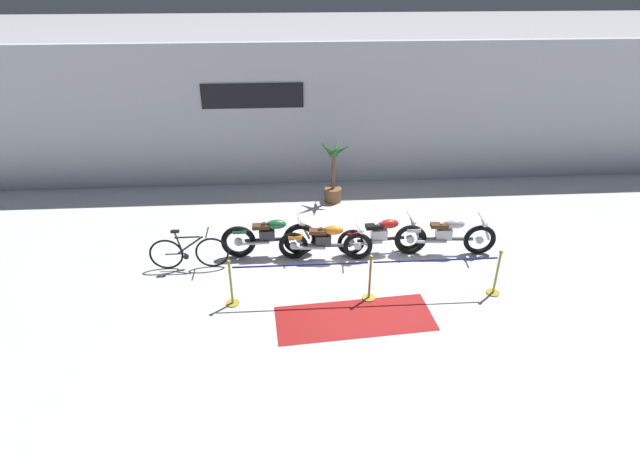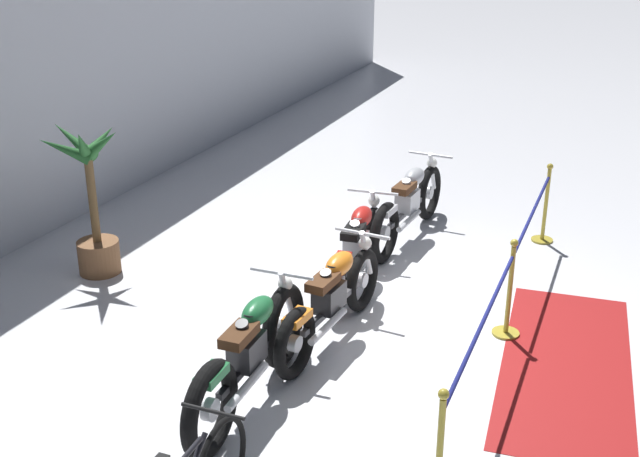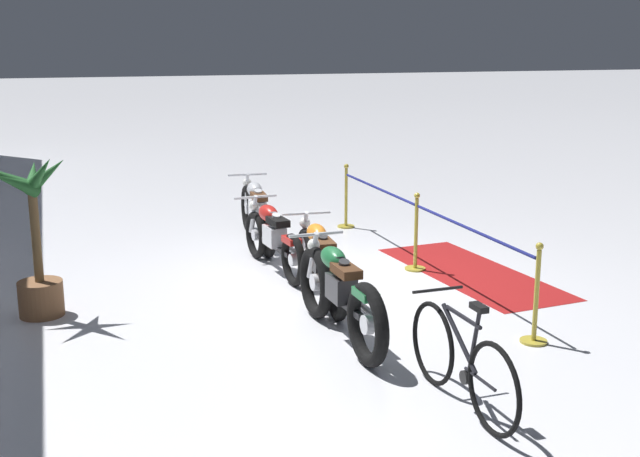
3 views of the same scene
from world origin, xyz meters
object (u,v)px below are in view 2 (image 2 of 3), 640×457
stanchion_far_left (487,332)px  stanchion_mid_left (508,303)px  motorcycle_silver_3 (409,204)px  motorcycle_green_0 (250,355)px  floor_banner (566,365)px  motorcycle_red_2 (358,246)px  stanchion_mid_right (545,215)px  potted_palm_left_of_row (92,209)px  motorcycle_orange_1 (332,299)px

stanchion_far_left → stanchion_mid_left: size_ratio=5.26×
motorcycle_silver_3 → stanchion_mid_left: bearing=-141.3°
motorcycle_green_0 → stanchion_mid_left: bearing=-41.7°
motorcycle_green_0 → stanchion_far_left: size_ratio=0.41×
motorcycle_silver_3 → floor_banner: bearing=-136.8°
motorcycle_green_0 → motorcycle_silver_3: 4.15m
motorcycle_green_0 → motorcycle_red_2: (2.64, -0.03, -0.03)m
motorcycle_green_0 → stanchion_far_left: stanchion_far_left is taller
motorcycle_silver_3 → stanchion_mid_left: size_ratio=2.28×
stanchion_mid_right → floor_banner: (-3.03, -0.64, -0.35)m
potted_palm_left_of_row → stanchion_mid_left: size_ratio=1.80×
motorcycle_red_2 → stanchion_mid_left: (-0.56, -1.82, -0.10)m
motorcycle_red_2 → stanchion_mid_right: stanchion_mid_right is taller
motorcycle_red_2 → stanchion_mid_right: (2.09, -1.82, -0.10)m
stanchion_far_left → floor_banner: bearing=-37.6°
potted_palm_left_of_row → motorcycle_orange_1: bearing=-98.0°
motorcycle_red_2 → floor_banner: 2.68m
motorcycle_orange_1 → motorcycle_green_0: bearing=169.6°
stanchion_mid_right → floor_banner: bearing=-168.0°
motorcycle_silver_3 → stanchion_far_left: (-3.29, -1.65, 0.19)m
motorcycle_green_0 → stanchion_mid_right: (4.73, -1.85, -0.13)m
motorcycle_silver_3 → stanchion_far_left: size_ratio=0.43×
motorcycle_orange_1 → motorcycle_silver_3: bearing=0.9°
stanchion_mid_left → motorcycle_silver_3: bearing=38.7°
motorcycle_silver_3 → stanchion_far_left: bearing=-153.3°
motorcycle_green_0 → floor_banner: (1.70, -2.49, -0.48)m
motorcycle_orange_1 → potted_palm_left_of_row: potted_palm_left_of_row is taller
potted_palm_left_of_row → stanchion_mid_right: potted_palm_left_of_row is taller
motorcycle_orange_1 → potted_palm_left_of_row: size_ratio=1.16×
motorcycle_red_2 → floor_banner: size_ratio=0.68×
motorcycle_orange_1 → stanchion_far_left: 1.68m
motorcycle_red_2 → stanchion_mid_right: 2.77m
motorcycle_green_0 → motorcycle_orange_1: size_ratio=1.03×
motorcycle_orange_1 → potted_palm_left_of_row: bearing=82.0°
motorcycle_green_0 → motorcycle_red_2: bearing=-0.7°
motorcycle_silver_3 → stanchion_mid_right: size_ratio=2.28×
stanchion_far_left → motorcycle_orange_1: bearing=74.6°
potted_palm_left_of_row → stanchion_mid_right: size_ratio=1.80×
stanchion_mid_right → floor_banner: 3.12m
potted_palm_left_of_row → floor_banner: size_ratio=0.61×
motorcycle_silver_3 → floor_banner: motorcycle_silver_3 is taller
motorcycle_orange_1 → stanchion_mid_left: size_ratio=2.08×
motorcycle_silver_3 → stanchion_mid_left: 2.65m
motorcycle_orange_1 → motorcycle_red_2: 1.35m
stanchion_mid_left → motorcycle_orange_1: bearing=115.7°
motorcycle_red_2 → stanchion_mid_left: 1.91m
potted_palm_left_of_row → floor_banner: (-0.06, -5.42, -0.80)m
motorcycle_silver_3 → motorcycle_orange_1: bearing=-179.1°
stanchion_mid_right → floor_banner: size_ratio=0.34×
stanchion_far_left → motorcycle_green_0: bearing=115.0°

